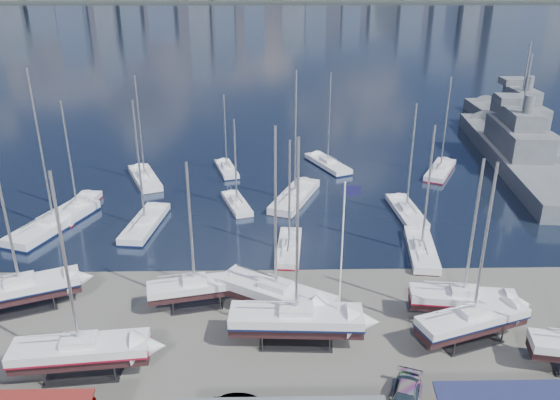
{
  "coord_description": "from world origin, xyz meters",
  "views": [
    {
      "loc": [
        -0.32,
        -46.79,
        26.89
      ],
      "look_at": [
        0.75,
        8.0,
        4.13
      ],
      "focal_mm": 35.0,
      "sensor_mm": 36.0,
      "label": 1
    }
  ],
  "objects_px": {
    "naval_ship_east": "(515,153)",
    "flagpole": "(343,252)",
    "sailboat_cradle_0": "(21,289)",
    "naval_ship_west": "(517,125)"
  },
  "relations": [
    {
      "from": "sailboat_cradle_0",
      "to": "naval_ship_west",
      "type": "bearing_deg",
      "value": 17.4
    },
    {
      "from": "naval_ship_east",
      "to": "sailboat_cradle_0",
      "type": "bearing_deg",
      "value": 129.46
    },
    {
      "from": "sailboat_cradle_0",
      "to": "naval_ship_east",
      "type": "xyz_separation_m",
      "value": [
        58.56,
        38.07,
        -0.38
      ]
    },
    {
      "from": "naval_ship_east",
      "to": "flagpole",
      "type": "distance_m",
      "value": 53.67
    },
    {
      "from": "sailboat_cradle_0",
      "to": "naval_ship_west",
      "type": "height_order",
      "value": "naval_ship_west"
    },
    {
      "from": "naval_ship_west",
      "to": "sailboat_cradle_0",
      "type": "bearing_deg",
      "value": 130.76
    },
    {
      "from": "naval_ship_east",
      "to": "flagpole",
      "type": "relative_size",
      "value": 3.38
    },
    {
      "from": "naval_ship_west",
      "to": "flagpole",
      "type": "distance_m",
      "value": 71.69
    },
    {
      "from": "sailboat_cradle_0",
      "to": "naval_ship_east",
      "type": "bearing_deg",
      "value": 10.66
    },
    {
      "from": "sailboat_cradle_0",
      "to": "flagpole",
      "type": "bearing_deg",
      "value": -32.31
    }
  ]
}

